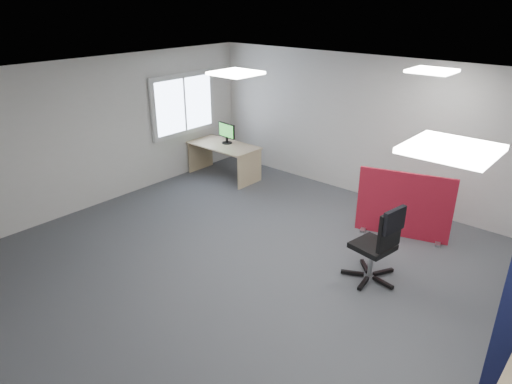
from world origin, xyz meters
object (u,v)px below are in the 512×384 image
Objects in this scene: second_desk at (225,152)px; monitor_second at (227,132)px; office_chair at (381,240)px; red_divider at (404,206)px.

monitor_second reaches higher than second_desk.
office_chair is (4.44, -1.61, -0.32)m from monitor_second.
red_divider is 2.95× the size of monitor_second.
second_desk is 4.68m from office_chair.
red_divider is 4.14m from monitor_second.
second_desk is at bearing 161.90° from red_divider.
second_desk is at bearing 170.79° from office_chair.
red_divider is 4.10m from second_desk.
second_desk is 1.34× the size of office_chair.
monitor_second is 4.73m from office_chair.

